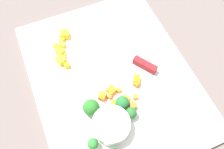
# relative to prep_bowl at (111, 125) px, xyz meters

# --- Properties ---
(ground_plane) EXTENTS (4.00, 4.00, 0.00)m
(ground_plane) POSITION_rel_prep_bowl_xyz_m (0.12, -0.05, -0.03)
(ground_plane) COLOR #6A5D59
(cutting_board) EXTENTS (0.50, 0.39, 0.01)m
(cutting_board) POSITION_rel_prep_bowl_xyz_m (0.12, -0.05, -0.02)
(cutting_board) COLOR white
(cutting_board) RESTS_ON ground_plane
(prep_bowl) EXTENTS (0.09, 0.09, 0.03)m
(prep_bowl) POSITION_rel_prep_bowl_xyz_m (0.00, 0.00, 0.00)
(prep_bowl) COLOR silver
(prep_bowl) RESTS_ON cutting_board
(chef_knife) EXTENTS (0.27, 0.19, 0.02)m
(chef_knife) POSITION_rel_prep_bowl_xyz_m (0.17, -0.10, -0.01)
(chef_knife) COLOR silver
(chef_knife) RESTS_ON cutting_board
(carrot_dice_0) EXTENTS (0.02, 0.02, 0.02)m
(carrot_dice_0) POSITION_rel_prep_bowl_xyz_m (0.09, -0.10, -0.01)
(carrot_dice_0) COLOR orange
(carrot_dice_0) RESTS_ON cutting_board
(carrot_dice_1) EXTENTS (0.01, 0.01, 0.01)m
(carrot_dice_1) POSITION_rel_prep_bowl_xyz_m (0.07, -0.03, -0.01)
(carrot_dice_1) COLOR orange
(carrot_dice_1) RESTS_ON cutting_board
(carrot_dice_2) EXTENTS (0.02, 0.02, 0.02)m
(carrot_dice_2) POSITION_rel_prep_bowl_xyz_m (0.04, -0.04, -0.01)
(carrot_dice_2) COLOR orange
(carrot_dice_2) RESTS_ON cutting_board
(carrot_dice_3) EXTENTS (0.02, 0.02, 0.01)m
(carrot_dice_3) POSITION_rel_prep_bowl_xyz_m (0.08, -0.04, -0.01)
(carrot_dice_3) COLOR orange
(carrot_dice_3) RESTS_ON cutting_board
(carrot_dice_4) EXTENTS (0.01, 0.01, 0.01)m
(carrot_dice_4) POSITION_rel_prep_bowl_xyz_m (0.08, -0.06, -0.01)
(carrot_dice_4) COLOR orange
(carrot_dice_4) RESTS_ON cutting_board
(carrot_dice_5) EXTENTS (0.03, 0.03, 0.02)m
(carrot_dice_5) POSITION_rel_prep_bowl_xyz_m (0.08, -0.01, -0.01)
(carrot_dice_5) COLOR orange
(carrot_dice_5) RESTS_ON cutting_board
(carrot_dice_6) EXTENTS (0.01, 0.02, 0.01)m
(carrot_dice_6) POSITION_rel_prep_bowl_xyz_m (0.05, -0.05, -0.01)
(carrot_dice_6) COLOR orange
(carrot_dice_6) RESTS_ON cutting_board
(carrot_dice_7) EXTENTS (0.02, 0.02, 0.02)m
(carrot_dice_7) POSITION_rel_prep_bowl_xyz_m (0.05, -0.03, -0.01)
(carrot_dice_7) COLOR orange
(carrot_dice_7) RESTS_ON cutting_board
(carrot_dice_8) EXTENTS (0.01, 0.01, 0.01)m
(carrot_dice_8) POSITION_rel_prep_bowl_xyz_m (0.05, -0.08, -0.01)
(carrot_dice_8) COLOR orange
(carrot_dice_8) RESTS_ON cutting_board
(carrot_dice_9) EXTENTS (0.02, 0.02, 0.01)m
(carrot_dice_9) POSITION_rel_prep_bowl_xyz_m (0.05, -0.06, -0.01)
(carrot_dice_9) COLOR orange
(carrot_dice_9) RESTS_ON cutting_board
(carrot_dice_10) EXTENTS (0.02, 0.02, 0.01)m
(carrot_dice_10) POSITION_rel_prep_bowl_xyz_m (0.08, -0.10, -0.01)
(carrot_dice_10) COLOR orange
(carrot_dice_10) RESTS_ON cutting_board
(carrot_dice_11) EXTENTS (0.02, 0.02, 0.01)m
(carrot_dice_11) POSITION_rel_prep_bowl_xyz_m (0.03, -0.07, -0.01)
(carrot_dice_11) COLOR orange
(carrot_dice_11) RESTS_ON cutting_board
(pepper_dice_0) EXTENTS (0.03, 0.03, 0.02)m
(pepper_dice_0) POSITION_rel_prep_bowl_xyz_m (0.24, 0.05, -0.01)
(pepper_dice_0) COLOR yellow
(pepper_dice_0) RESTS_ON cutting_board
(pepper_dice_1) EXTENTS (0.02, 0.02, 0.01)m
(pepper_dice_1) POSITION_rel_prep_bowl_xyz_m (0.22, 0.04, -0.01)
(pepper_dice_1) COLOR yellow
(pepper_dice_1) RESTS_ON cutting_board
(pepper_dice_2) EXTENTS (0.02, 0.02, 0.01)m
(pepper_dice_2) POSITION_rel_prep_bowl_xyz_m (0.28, 0.03, -0.01)
(pepper_dice_2) COLOR yellow
(pepper_dice_2) RESTS_ON cutting_board
(pepper_dice_3) EXTENTS (0.03, 0.03, 0.02)m
(pepper_dice_3) POSITION_rel_prep_bowl_xyz_m (0.29, 0.02, -0.01)
(pepper_dice_3) COLOR yellow
(pepper_dice_3) RESTS_ON cutting_board
(pepper_dice_4) EXTENTS (0.02, 0.02, 0.01)m
(pepper_dice_4) POSITION_rel_prep_bowl_xyz_m (0.26, 0.05, -0.01)
(pepper_dice_4) COLOR yellow
(pepper_dice_4) RESTS_ON cutting_board
(pepper_dice_5) EXTENTS (0.03, 0.03, 0.02)m
(pepper_dice_5) POSITION_rel_prep_bowl_xyz_m (0.21, 0.05, -0.01)
(pepper_dice_5) COLOR yellow
(pepper_dice_5) RESTS_ON cutting_board
(pepper_dice_6) EXTENTS (0.02, 0.02, 0.01)m
(pepper_dice_6) POSITION_rel_prep_bowl_xyz_m (0.26, 0.04, -0.01)
(pepper_dice_6) COLOR yellow
(pepper_dice_6) RESTS_ON cutting_board
(pepper_dice_7) EXTENTS (0.01, 0.02, 0.01)m
(pepper_dice_7) POSITION_rel_prep_bowl_xyz_m (0.19, 0.04, -0.01)
(pepper_dice_7) COLOR yellow
(pepper_dice_7) RESTS_ON cutting_board
(broccoli_floret_1) EXTENTS (0.03, 0.03, 0.03)m
(broccoli_floret_1) POSITION_rel_prep_bowl_xyz_m (0.04, -0.04, 0.00)
(broccoli_floret_1) COLOR #7FBF5E
(broccoli_floret_1) RESTS_ON cutting_board
(broccoli_floret_2) EXTENTS (0.02, 0.02, 0.03)m
(broccoli_floret_2) POSITION_rel_prep_bowl_xyz_m (-0.02, 0.05, 0.00)
(broccoli_floret_2) COLOR #92C269
(broccoli_floret_2) RESTS_ON cutting_board
(broccoli_floret_3) EXTENTS (0.04, 0.04, 0.04)m
(broccoli_floret_3) POSITION_rel_prep_bowl_xyz_m (0.06, 0.03, 0.00)
(broccoli_floret_3) COLOR #8AB869
(broccoli_floret_3) RESTS_ON cutting_board
(broccoli_floret_4) EXTENTS (0.03, 0.03, 0.03)m
(broccoli_floret_4) POSITION_rel_prep_bowl_xyz_m (0.01, -0.06, 0.00)
(broccoli_floret_4) COLOR #92AD60
(broccoli_floret_4) RESTS_ON cutting_board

